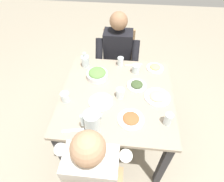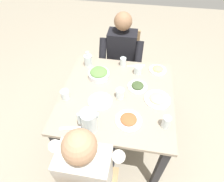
{
  "view_description": "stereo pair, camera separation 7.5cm",
  "coord_description": "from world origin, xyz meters",
  "px_view_note": "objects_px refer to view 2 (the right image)",
  "views": [
    {
      "loc": [
        -0.07,
        1.14,
        1.99
      ],
      "look_at": [
        0.05,
        0.0,
        0.79
      ],
      "focal_mm": 29.98,
      "sensor_mm": 36.0,
      "label": 1
    },
    {
      "loc": [
        -0.14,
        1.13,
        1.99
      ],
      "look_at": [
        0.05,
        0.0,
        0.79
      ],
      "focal_mm": 29.98,
      "sensor_mm": 36.0,
      "label": 2
    }
  ],
  "objects_px": {
    "diner_far": "(91,164)",
    "plate_yoghurt": "(100,100)",
    "dining_table": "(117,102)",
    "chair_near": "(122,61)",
    "salad_bowl": "(99,74)",
    "water_glass_by_pitcher": "(120,94)",
    "water_glass_near_left": "(123,62)",
    "water_pitcher": "(89,121)",
    "plate_beans": "(157,99)",
    "diner_near": "(120,61)",
    "plate_dolmas": "(138,86)",
    "plate_fries": "(158,69)",
    "water_glass_far_right": "(138,70)",
    "oil_carafe": "(88,61)",
    "water_glass_far_left": "(166,122)",
    "plate_rice_curry": "(129,120)",
    "water_glass_center": "(65,95)"
  },
  "relations": [
    {
      "from": "plate_beans",
      "to": "water_glass_by_pitcher",
      "type": "relative_size",
      "value": 2.5
    },
    {
      "from": "plate_beans",
      "to": "oil_carafe",
      "type": "distance_m",
      "value": 0.8
    },
    {
      "from": "plate_beans",
      "to": "water_glass_far_right",
      "type": "relative_size",
      "value": 2.64
    },
    {
      "from": "salad_bowl",
      "to": "water_glass_far_right",
      "type": "distance_m",
      "value": 0.39
    },
    {
      "from": "dining_table",
      "to": "water_glass_center",
      "type": "xyz_separation_m",
      "value": [
        0.44,
        0.12,
        0.16
      ]
    },
    {
      "from": "chair_near",
      "to": "plate_yoghurt",
      "type": "xyz_separation_m",
      "value": [
        0.08,
        0.93,
        0.26
      ]
    },
    {
      "from": "salad_bowl",
      "to": "water_glass_near_left",
      "type": "height_order",
      "value": "same"
    },
    {
      "from": "water_glass_far_right",
      "to": "water_glass_far_left",
      "type": "height_order",
      "value": "water_glass_far_left"
    },
    {
      "from": "water_glass_near_left",
      "to": "oil_carafe",
      "type": "bearing_deg",
      "value": 9.29
    },
    {
      "from": "water_glass_center",
      "to": "salad_bowl",
      "type": "bearing_deg",
      "value": -125.5
    },
    {
      "from": "water_glass_far_left",
      "to": "water_pitcher",
      "type": "bearing_deg",
      "value": 11.44
    },
    {
      "from": "water_glass_far_right",
      "to": "oil_carafe",
      "type": "xyz_separation_m",
      "value": [
        0.52,
        -0.04,
        0.01
      ]
    },
    {
      "from": "water_glass_far_left",
      "to": "plate_beans",
      "type": "bearing_deg",
      "value": -77.6
    },
    {
      "from": "chair_near",
      "to": "water_glass_far_left",
      "type": "relative_size",
      "value": 8.3
    },
    {
      "from": "diner_near",
      "to": "water_glass_far_left",
      "type": "distance_m",
      "value": 1.01
    },
    {
      "from": "plate_dolmas",
      "to": "plate_rice_curry",
      "type": "bearing_deg",
      "value": 83.74
    },
    {
      "from": "plate_fries",
      "to": "water_glass_far_right",
      "type": "height_order",
      "value": "water_glass_far_right"
    },
    {
      "from": "plate_yoghurt",
      "to": "water_glass_far_right",
      "type": "relative_size",
      "value": 2.4
    },
    {
      "from": "chair_near",
      "to": "plate_yoghurt",
      "type": "relative_size",
      "value": 4.36
    },
    {
      "from": "diner_far",
      "to": "plate_yoghurt",
      "type": "xyz_separation_m",
      "value": [
        0.03,
        -0.5,
        0.12
      ]
    },
    {
      "from": "diner_near",
      "to": "water_glass_far_right",
      "type": "xyz_separation_m",
      "value": [
        -0.21,
        0.3,
        0.14
      ]
    },
    {
      "from": "chair_near",
      "to": "plate_fries",
      "type": "xyz_separation_m",
      "value": [
        -0.41,
        0.43,
        0.26
      ]
    },
    {
      "from": "chair_near",
      "to": "salad_bowl",
      "type": "relative_size",
      "value": 4.4
    },
    {
      "from": "diner_near",
      "to": "water_pitcher",
      "type": "relative_size",
      "value": 6.28
    },
    {
      "from": "salad_bowl",
      "to": "oil_carafe",
      "type": "height_order",
      "value": "oil_carafe"
    },
    {
      "from": "salad_bowl",
      "to": "water_glass_near_left",
      "type": "distance_m",
      "value": 0.3
    },
    {
      "from": "diner_far",
      "to": "plate_yoghurt",
      "type": "bearing_deg",
      "value": -86.16
    },
    {
      "from": "chair_near",
      "to": "diner_far",
      "type": "bearing_deg",
      "value": 88.1
    },
    {
      "from": "salad_bowl",
      "to": "water_glass_by_pitcher",
      "type": "bearing_deg",
      "value": 136.09
    },
    {
      "from": "water_glass_near_left",
      "to": "plate_rice_curry",
      "type": "bearing_deg",
      "value": 101.13
    },
    {
      "from": "dining_table",
      "to": "chair_near",
      "type": "xyz_separation_m",
      "value": [
        0.05,
        -0.82,
        -0.13
      ]
    },
    {
      "from": "plate_fries",
      "to": "water_glass_far_left",
      "type": "xyz_separation_m",
      "value": [
        -0.05,
        0.66,
        0.04
      ]
    },
    {
      "from": "diner_far",
      "to": "water_glass_near_left",
      "type": "xyz_separation_m",
      "value": [
        -0.09,
        -1.03,
        0.15
      ]
    },
    {
      "from": "plate_dolmas",
      "to": "salad_bowl",
      "type": "bearing_deg",
      "value": -12.24
    },
    {
      "from": "diner_far",
      "to": "water_glass_near_left",
      "type": "distance_m",
      "value": 1.04
    },
    {
      "from": "water_pitcher",
      "to": "plate_dolmas",
      "type": "height_order",
      "value": "water_pitcher"
    },
    {
      "from": "water_pitcher",
      "to": "water_glass_near_left",
      "type": "bearing_deg",
      "value": -100.32
    },
    {
      "from": "water_glass_far_right",
      "to": "water_glass_near_left",
      "type": "bearing_deg",
      "value": -31.8
    },
    {
      "from": "water_pitcher",
      "to": "plate_beans",
      "type": "distance_m",
      "value": 0.63
    },
    {
      "from": "plate_fries",
      "to": "water_glass_far_right",
      "type": "bearing_deg",
      "value": 21.24
    },
    {
      "from": "plate_beans",
      "to": "plate_dolmas",
      "type": "xyz_separation_m",
      "value": [
        0.18,
        -0.13,
        0.0
      ]
    },
    {
      "from": "chair_near",
      "to": "water_pitcher",
      "type": "bearing_deg",
      "value": 85.23
    },
    {
      "from": "plate_yoghurt",
      "to": "plate_dolmas",
      "type": "relative_size",
      "value": 1.14
    },
    {
      "from": "dining_table",
      "to": "plate_dolmas",
      "type": "relative_size",
      "value": 5.48
    },
    {
      "from": "salad_bowl",
      "to": "plate_rice_curry",
      "type": "bearing_deg",
      "value": 126.01
    },
    {
      "from": "diner_near",
      "to": "plate_yoghurt",
      "type": "bearing_deg",
      "value": 83.63
    },
    {
      "from": "water_pitcher",
      "to": "dining_table",
      "type": "bearing_deg",
      "value": -111.13
    },
    {
      "from": "salad_bowl",
      "to": "water_pitcher",
      "type": "bearing_deg",
      "value": 95.78
    },
    {
      "from": "chair_near",
      "to": "water_glass_far_left",
      "type": "height_order",
      "value": "chair_near"
    },
    {
      "from": "water_glass_far_right",
      "to": "diner_far",
      "type": "bearing_deg",
      "value": 74.51
    }
  ]
}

